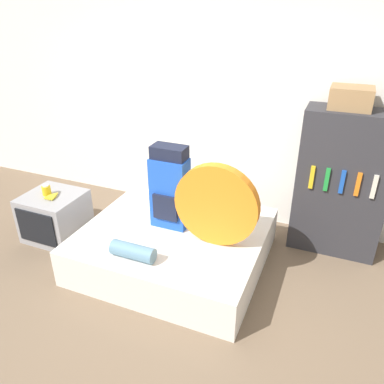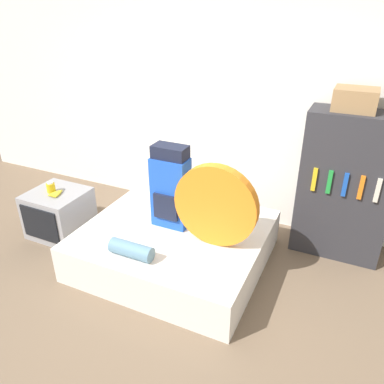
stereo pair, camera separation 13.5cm
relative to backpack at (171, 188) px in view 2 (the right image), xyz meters
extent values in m
plane|color=brown|center=(0.15, -0.80, -0.79)|extent=(16.00, 16.00, 0.00)
cube|color=white|center=(0.15, 1.13, 0.51)|extent=(8.00, 0.05, 2.60)
cube|color=silver|center=(0.07, -0.06, -0.60)|extent=(1.76, 1.60, 0.38)
cube|color=blue|center=(0.00, 0.00, -0.05)|extent=(0.36, 0.20, 0.72)
cube|color=#191E33|center=(0.00, 0.01, 0.37)|extent=(0.33, 0.19, 0.12)
cube|color=#191E33|center=(0.00, -0.11, -0.16)|extent=(0.25, 0.03, 0.26)
cylinder|color=orange|center=(0.52, -0.12, -0.01)|extent=(0.79, 0.10, 0.79)
cylinder|color=#5B849E|center=(-0.06, -0.64, -0.34)|extent=(0.41, 0.14, 0.14)
cube|color=#939399|center=(-1.37, -0.16, -0.53)|extent=(0.61, 0.58, 0.52)
cube|color=black|center=(-1.37, -0.46, -0.52)|extent=(0.49, 0.02, 0.38)
cylinder|color=gold|center=(-1.42, -0.17, -0.22)|extent=(0.09, 0.09, 0.11)
cylinder|color=white|center=(-1.42, -0.17, -0.15)|extent=(0.07, 0.07, 0.02)
ellipsoid|color=yellow|center=(-1.34, -0.19, -0.25)|extent=(0.08, 0.18, 0.03)
ellipsoid|color=yellow|center=(-1.33, -0.19, -0.25)|extent=(0.06, 0.18, 0.03)
ellipsoid|color=yellow|center=(-1.32, -0.19, -0.25)|extent=(0.03, 0.18, 0.03)
ellipsoid|color=yellow|center=(-1.30, -0.19, -0.25)|extent=(0.06, 0.18, 0.03)
ellipsoid|color=yellow|center=(-1.29, -0.19, -0.25)|extent=(0.08, 0.18, 0.03)
cube|color=#2D2D33|center=(1.54, 0.83, -0.03)|extent=(0.88, 0.41, 1.52)
cube|color=gold|center=(1.26, 0.61, 0.08)|extent=(0.04, 0.02, 0.24)
cube|color=#1E8E38|center=(1.40, 0.61, 0.08)|extent=(0.04, 0.02, 0.24)
cube|color=#194CB2|center=(1.54, 0.61, 0.08)|extent=(0.04, 0.02, 0.24)
cube|color=orange|center=(1.68, 0.61, 0.08)|extent=(0.04, 0.02, 0.24)
cube|color=beige|center=(1.82, 0.61, 0.08)|extent=(0.04, 0.02, 0.24)
cube|color=#99754C|center=(1.48, 0.86, 0.83)|extent=(0.38, 0.32, 0.20)
camera|label=1|loc=(1.45, -2.93, 1.62)|focal=35.00mm
camera|label=2|loc=(1.57, -2.87, 1.62)|focal=35.00mm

